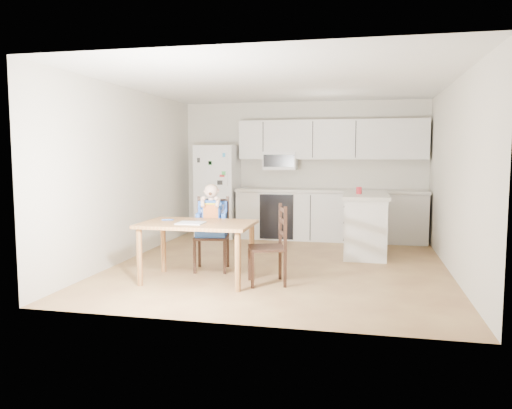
{
  "coord_description": "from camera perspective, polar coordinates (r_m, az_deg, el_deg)",
  "views": [
    {
      "loc": [
        1.13,
        -6.78,
        1.56
      ],
      "look_at": [
        -0.24,
        -0.48,
        0.89
      ],
      "focal_mm": 35.0,
      "sensor_mm": 36.0,
      "label": 1
    }
  ],
  "objects": [
    {
      "name": "kitchen_island",
      "position": [
        7.84,
        12.41,
        -2.2
      ],
      "size": [
        0.67,
        1.27,
        0.94
      ],
      "color": "silver",
      "rests_on": "ground"
    },
    {
      "name": "toddler_spoon",
      "position": [
        6.32,
        -10.16,
        -1.73
      ],
      "size": [
        0.12,
        0.06,
        0.02
      ],
      "primitive_type": "cylinder",
      "rotation": [
        0.0,
        1.57,
        0.35
      ],
      "color": "#2251B5",
      "rests_on": "dining_table"
    },
    {
      "name": "dining_table",
      "position": [
        6.1,
        -6.72,
        -2.96
      ],
      "size": [
        1.35,
        0.87,
        0.72
      ],
      "color": "brown",
      "rests_on": "ground"
    },
    {
      "name": "chair_side",
      "position": [
        5.95,
        2.15,
        -4.01
      ],
      "size": [
        0.53,
        0.53,
        0.95
      ],
      "rotation": [
        0.0,
        0.0,
        -1.25
      ],
      "color": "black",
      "rests_on": "ground"
    },
    {
      "name": "refrigerator",
      "position": [
        9.35,
        -4.38,
        1.53
      ],
      "size": [
        0.72,
        0.7,
        1.7
      ],
      "primitive_type": "cube",
      "color": "silver",
      "rests_on": "ground"
    },
    {
      "name": "kitchen_run",
      "position": [
        9.06,
        8.31,
        1.52
      ],
      "size": [
        3.37,
        0.62,
        2.15
      ],
      "color": "silver",
      "rests_on": "ground"
    },
    {
      "name": "chair_booster",
      "position": [
        6.67,
        -5.07,
        -1.58
      ],
      "size": [
        0.5,
        0.5,
        1.15
      ],
      "rotation": [
        0.0,
        0.0,
        0.17
      ],
      "color": "black",
      "rests_on": "ground"
    },
    {
      "name": "napkin",
      "position": [
        6.01,
        -7.47,
        -2.11
      ],
      "size": [
        0.31,
        0.27,
        0.01
      ],
      "primitive_type": "cube",
      "color": "#B0B0B5",
      "rests_on": "dining_table"
    },
    {
      "name": "red_cup",
      "position": [
        7.78,
        11.69,
        1.59
      ],
      "size": [
        0.08,
        0.08,
        0.11
      ],
      "primitive_type": "cylinder",
      "color": "red",
      "rests_on": "kitchen_island"
    },
    {
      "name": "room",
      "position": [
        7.35,
        3.47,
        3.47
      ],
      "size": [
        4.52,
        5.01,
        2.51
      ],
      "color": "brown",
      "rests_on": "ground"
    }
  ]
}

